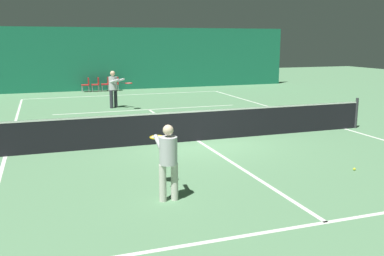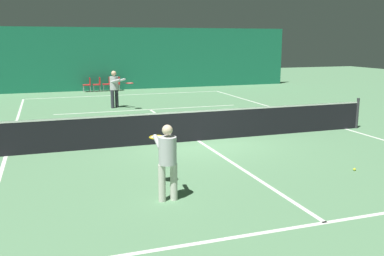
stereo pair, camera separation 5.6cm
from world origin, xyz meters
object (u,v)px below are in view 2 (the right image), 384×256
object	(u,v)px
tennis_net	(198,125)
player_far	(115,86)
courtside_chair_0	(88,84)
tennis_ball	(354,169)
courtside_chair_1	(98,83)
courtside_chair_3	(117,83)
player_near	(167,156)
courtside_chair_2	(108,83)

from	to	relation	value
tennis_net	player_far	xyz separation A→B (m)	(-1.37, 7.40, 0.47)
courtside_chair_0	tennis_ball	distance (m)	18.79
tennis_net	courtside_chair_0	xyz separation A→B (m)	(-1.93, 14.14, -0.03)
tennis_ball	courtside_chair_1	bearing A→B (deg)	101.85
tennis_ball	courtside_chair_3	bearing A→B (deg)	98.30
courtside_chair_1	tennis_ball	xyz separation A→B (m)	(3.83, -18.26, -0.45)
player_near	courtside_chair_1	xyz separation A→B (m)	(0.91, 18.61, -0.39)
courtside_chair_1	tennis_net	bearing A→B (deg)	5.45
player_near	courtside_chair_0	size ratio (longest dim) A/B	1.79
courtside_chair_0	tennis_net	bearing A→B (deg)	7.78
tennis_net	player_far	size ratio (longest dim) A/B	7.10
tennis_net	courtside_chair_2	world-z (taller)	tennis_net
tennis_ball	tennis_net	bearing A→B (deg)	121.10
courtside_chair_2	player_near	bearing A→B (deg)	-4.58
player_far	courtside_chair_3	size ratio (longest dim) A/B	2.01
courtside_chair_1	tennis_ball	world-z (taller)	courtside_chair_1
courtside_chair_3	tennis_net	bearing A→B (deg)	0.73
player_far	courtside_chair_1	size ratio (longest dim) A/B	2.01
courtside_chair_1	player_near	bearing A→B (deg)	-2.79
player_far	courtside_chair_2	bearing A→B (deg)	140.47
player_far	courtside_chair_3	world-z (taller)	player_far
courtside_chair_3	courtside_chair_2	bearing A→B (deg)	-90.00
tennis_net	player_far	world-z (taller)	player_far
player_near	courtside_chair_3	xyz separation A→B (m)	(2.08, 18.61, -0.39)
player_far	courtside_chair_1	xyz separation A→B (m)	(0.02, 6.73, -0.50)
courtside_chair_0	courtside_chair_1	bearing A→B (deg)	90.00
courtside_chair_2	courtside_chair_3	distance (m)	0.58
courtside_chair_0	player_near	bearing A→B (deg)	-1.00
tennis_net	courtside_chair_1	world-z (taller)	tennis_net
courtside_chair_1	courtside_chair_2	distance (m)	0.58
courtside_chair_0	courtside_chair_2	world-z (taller)	same
player_near	courtside_chair_3	world-z (taller)	player_near
tennis_net	courtside_chair_2	xyz separation A→B (m)	(-0.76, 14.14, -0.03)
courtside_chair_0	courtside_chair_3	world-z (taller)	same
tennis_net	courtside_chair_1	bearing A→B (deg)	95.45
player_near	tennis_ball	size ratio (longest dim) A/B	22.78
player_far	courtside_chair_0	distance (m)	6.78
courtside_chair_0	tennis_ball	bearing A→B (deg)	13.60
player_far	courtside_chair_2	size ratio (longest dim) A/B	2.01
tennis_net	courtside_chair_0	distance (m)	14.27
courtside_chair_3	tennis_ball	bearing A→B (deg)	8.30
courtside_chair_3	tennis_ball	xyz separation A→B (m)	(2.66, -18.26, -0.45)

